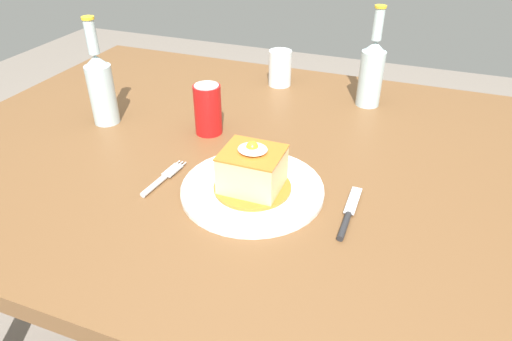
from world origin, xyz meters
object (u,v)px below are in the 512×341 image
Objects in this scene: fork at (160,180)px; beer_bottle_clear_far at (102,85)px; drinking_glass at (280,70)px; soda_can at (208,109)px; main_plate at (252,189)px; beer_bottle_clear at (372,70)px; knife at (347,218)px.

fork is 0.53× the size of beer_bottle_clear_far.
drinking_glass is (0.06, 0.59, 0.04)m from fork.
beer_bottle_clear_far is at bearing -172.12° from soda_can.
main_plate is 1.07× the size of beer_bottle_clear.
drinking_glass is (0.34, 0.39, -0.05)m from beer_bottle_clear_far.
beer_bottle_clear is at bearing 29.40° from beer_bottle_clear_far.
main_plate reaches higher than knife.
beer_bottle_clear_far reaches higher than main_plate.
beer_bottle_clear_far is (-0.66, 0.19, 0.09)m from knife.
beer_bottle_clear is 2.53× the size of drinking_glass.
beer_bottle_clear is (-0.05, 0.53, 0.09)m from knife.
beer_bottle_clear_far is (-0.27, 0.20, 0.09)m from fork.
fork is at bearing -89.17° from soda_can.
beer_bottle_clear is 0.28m from drinking_glass.
soda_can is 0.47× the size of beer_bottle_clear.
beer_bottle_clear reaches higher than soda_can.
soda_can is at bearing -137.93° from beer_bottle_clear.
knife is 0.45m from soda_can.
soda_can is (-0.39, 0.22, 0.06)m from knife.
beer_bottle_clear reaches higher than knife.
fork is 0.60m from drinking_glass.
soda_can reaches higher than drinking_glass.
beer_bottle_clear reaches higher than fork.
beer_bottle_clear is 1.00× the size of beer_bottle_clear_far.
soda_can reaches higher than main_plate.
soda_can reaches higher than fork.
fork is at bearing -177.97° from knife.
main_plate is 0.20m from knife.
drinking_glass is (-0.32, 0.58, 0.04)m from knife.
soda_can is at bearing 90.83° from fork.
fork is at bearing -169.22° from main_plate.
beer_bottle_clear is at bearing 58.36° from fork.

